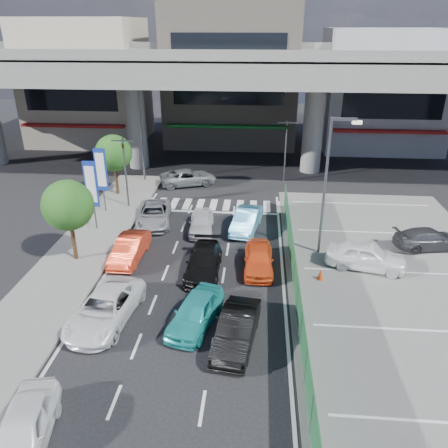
# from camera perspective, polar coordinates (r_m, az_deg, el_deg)

# --- Properties ---
(ground) EXTENTS (120.00, 120.00, 0.00)m
(ground) POSITION_cam_1_polar(r_m,az_deg,el_deg) (21.48, -5.07, -10.67)
(ground) COLOR black
(ground) RESTS_ON ground
(parking_lot) EXTENTS (12.00, 28.00, 0.06)m
(parking_lot) POSITION_cam_1_polar(r_m,az_deg,el_deg) (24.13, 22.82, -8.33)
(parking_lot) COLOR #5E5E5C
(parking_lot) RESTS_ON ground
(sidewalk_left) EXTENTS (4.00, 30.00, 0.12)m
(sidewalk_left) POSITION_cam_1_polar(r_m,az_deg,el_deg) (26.63, -18.70, -4.34)
(sidewalk_left) COLOR #5E5E5C
(sidewalk_left) RESTS_ON ground
(fence_run) EXTENTS (0.16, 22.00, 1.80)m
(fence_run) POSITION_cam_1_polar(r_m,az_deg,el_deg) (21.65, 9.38, -7.77)
(fence_run) COLOR #1D562D
(fence_run) RESTS_ON ground
(expressway) EXTENTS (64.00, 14.00, 10.75)m
(expressway) POSITION_cam_1_polar(r_m,az_deg,el_deg) (39.53, -0.08, 19.43)
(expressway) COLOR slate
(expressway) RESTS_ON ground
(building_west) EXTENTS (12.00, 10.90, 13.00)m
(building_west) POSITION_cam_1_polar(r_m,az_deg,el_deg) (53.17, -17.39, 17.28)
(building_west) COLOR #A89E87
(building_west) RESTS_ON ground
(building_center) EXTENTS (14.00, 10.90, 15.00)m
(building_center) POSITION_cam_1_polar(r_m,az_deg,el_deg) (50.54, 1.02, 19.14)
(building_center) COLOR gray
(building_center) RESTS_ON ground
(building_east) EXTENTS (12.00, 10.90, 12.00)m
(building_east) POSITION_cam_1_polar(r_m,az_deg,el_deg) (51.21, 19.86, 16.14)
(building_east) COLOR gray
(building_east) RESTS_ON ground
(traffic_light_left) EXTENTS (1.60, 1.24, 5.20)m
(traffic_light_left) POSITION_cam_1_polar(r_m,az_deg,el_deg) (31.88, -12.94, 8.69)
(traffic_light_left) COLOR #595B60
(traffic_light_left) RESTS_ON ground
(traffic_light_right) EXTENTS (1.60, 1.24, 5.20)m
(traffic_light_right) POSITION_cam_1_polar(r_m,az_deg,el_deg) (37.27, 8.15, 11.34)
(traffic_light_right) COLOR #595B60
(traffic_light_right) RESTS_ON ground
(street_lamp_right) EXTENTS (1.65, 0.22, 8.00)m
(street_lamp_right) POSITION_cam_1_polar(r_m,az_deg,el_deg) (24.75, 13.57, 6.05)
(street_lamp_right) COLOR #595B60
(street_lamp_right) RESTS_ON ground
(street_lamp_left) EXTENTS (1.65, 0.22, 8.00)m
(street_lamp_left) POSITION_cam_1_polar(r_m,az_deg,el_deg) (37.31, -10.58, 12.50)
(street_lamp_left) COLOR #595B60
(street_lamp_left) RESTS_ON ground
(signboard_near) EXTENTS (0.80, 0.14, 4.70)m
(signboard_near) POSITION_cam_1_polar(r_m,az_deg,el_deg) (28.87, -16.94, 4.74)
(signboard_near) COLOR #595B60
(signboard_near) RESTS_ON ground
(signboard_far) EXTENTS (0.80, 0.14, 4.70)m
(signboard_far) POSITION_cam_1_polar(r_m,az_deg,el_deg) (31.66, -15.75, 6.62)
(signboard_far) COLOR #595B60
(signboard_far) RESTS_ON ground
(tree_near) EXTENTS (2.80, 2.80, 4.80)m
(tree_near) POSITION_cam_1_polar(r_m,az_deg,el_deg) (25.26, -19.72, 2.29)
(tree_near) COLOR #382314
(tree_near) RESTS_ON ground
(tree_far) EXTENTS (2.80, 2.80, 4.80)m
(tree_far) POSITION_cam_1_polar(r_m,az_deg,el_deg) (34.80, -14.22, 8.95)
(tree_far) COLOR #382314
(tree_far) RESTS_ON ground
(van_white_back_left) EXTENTS (2.32, 4.27, 1.38)m
(van_white_back_left) POSITION_cam_1_polar(r_m,az_deg,el_deg) (16.56, -24.76, -23.25)
(van_white_back_left) COLOR white
(van_white_back_left) RESTS_ON ground
(sedan_white_mid_left) EXTENTS (2.86, 5.20, 1.38)m
(sedan_white_mid_left) POSITION_cam_1_polar(r_m,az_deg,el_deg) (20.80, -15.26, -10.59)
(sedan_white_mid_left) COLOR white
(sedan_white_mid_left) RESTS_ON ground
(taxi_teal_mid) EXTENTS (2.60, 4.33, 1.38)m
(taxi_teal_mid) POSITION_cam_1_polar(r_m,az_deg,el_deg) (19.92, -3.73, -11.36)
(taxi_teal_mid) COLOR teal
(taxi_teal_mid) RESTS_ON ground
(hatch_black_mid_right) EXTENTS (2.03, 4.35, 1.38)m
(hatch_black_mid_right) POSITION_cam_1_polar(r_m,az_deg,el_deg) (18.88, 1.66, -13.66)
(hatch_black_mid_right) COLOR black
(hatch_black_mid_right) RESTS_ON ground
(taxi_orange_left) EXTENTS (1.59, 4.12, 1.34)m
(taxi_orange_left) POSITION_cam_1_polar(r_m,az_deg,el_deg) (25.61, -12.21, -3.17)
(taxi_orange_left) COLOR red
(taxi_orange_left) RESTS_ON ground
(sedan_black_mid) EXTENTS (1.85, 4.46, 1.29)m
(sedan_black_mid) POSITION_cam_1_polar(r_m,az_deg,el_deg) (23.73, -2.66, -5.02)
(sedan_black_mid) COLOR black
(sedan_black_mid) RESTS_ON ground
(taxi_orange_right) EXTENTS (1.65, 3.96, 1.34)m
(taxi_orange_right) POSITION_cam_1_polar(r_m,az_deg,el_deg) (24.07, 4.55, -4.55)
(taxi_orange_right) COLOR #E24919
(taxi_orange_right) RESTS_ON ground
(wagon_silver_front_left) EXTENTS (2.86, 4.95, 1.30)m
(wagon_silver_front_left) POSITION_cam_1_polar(r_m,az_deg,el_deg) (29.91, -9.14, 1.24)
(wagon_silver_front_left) COLOR gray
(wagon_silver_front_left) RESTS_ON ground
(sedan_white_front_mid) EXTENTS (1.77, 3.86, 1.28)m
(sedan_white_front_mid) POSITION_cam_1_polar(r_m,az_deg,el_deg) (28.44, -2.99, 0.25)
(sedan_white_front_mid) COLOR white
(sedan_white_front_mid) RESTS_ON ground
(kei_truck_front_right) EXTENTS (2.17, 4.38, 1.38)m
(kei_truck_front_right) POSITION_cam_1_polar(r_m,az_deg,el_deg) (28.60, 2.95, 0.50)
(kei_truck_front_right) COLOR #5FBAEC
(kei_truck_front_right) RESTS_ON ground
(crossing_wagon_silver) EXTENTS (5.12, 3.64, 1.30)m
(crossing_wagon_silver) POSITION_cam_1_polar(r_m,az_deg,el_deg) (36.98, -4.71, 6.10)
(crossing_wagon_silver) COLOR #94989C
(crossing_wagon_silver) RESTS_ON ground
(parked_sedan_white) EXTENTS (4.62, 2.66, 1.48)m
(parked_sedan_white) POSITION_cam_1_polar(r_m,az_deg,el_deg) (25.26, 18.05, -3.97)
(parked_sedan_white) COLOR white
(parked_sedan_white) RESTS_ON parking_lot
(parked_sedan_dgrey) EXTENTS (4.42, 2.35, 1.22)m
(parked_sedan_dgrey) POSITION_cam_1_polar(r_m,az_deg,el_deg) (28.91, 25.27, -1.77)
(parked_sedan_dgrey) COLOR #35353A
(parked_sedan_dgrey) RESTS_ON parking_lot
(traffic_cone) EXTENTS (0.34, 0.34, 0.63)m
(traffic_cone) POSITION_cam_1_polar(r_m,az_deg,el_deg) (23.71, 12.49, -6.43)
(traffic_cone) COLOR red
(traffic_cone) RESTS_ON parking_lot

